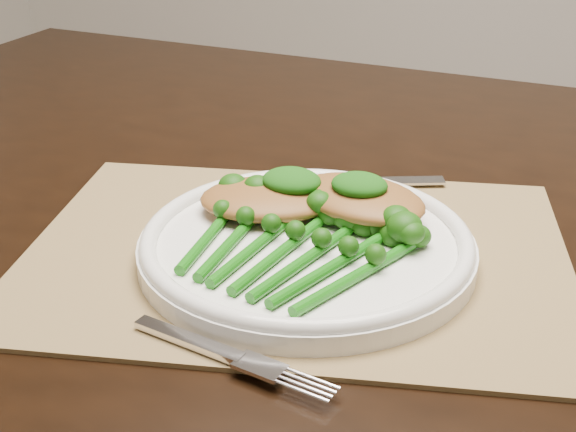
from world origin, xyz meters
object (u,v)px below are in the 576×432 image
(placemat, at_px, (296,253))
(dinner_plate, at_px, (307,244))
(chicken_fillet_left, at_px, (271,198))
(broccolini_bundle, at_px, (282,251))

(placemat, distance_m, dinner_plate, 0.02)
(dinner_plate, bearing_deg, chicken_fillet_left, 140.50)
(placemat, xyz_separation_m, chicken_fillet_left, (-0.04, 0.03, 0.03))
(dinner_plate, height_order, broccolini_bundle, broccolini_bundle)
(placemat, bearing_deg, dinner_plate, -45.68)
(dinner_plate, height_order, chicken_fillet_left, chicken_fillet_left)
(placemat, distance_m, broccolini_bundle, 0.05)
(placemat, height_order, dinner_plate, dinner_plate)
(placemat, height_order, chicken_fillet_left, chicken_fillet_left)
(dinner_plate, relative_size, chicken_fillet_left, 2.24)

